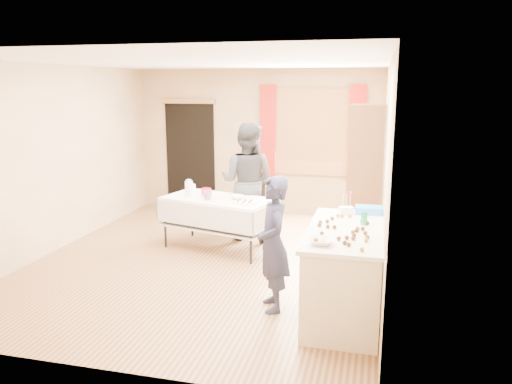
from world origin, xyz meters
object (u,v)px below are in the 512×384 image
(chair, at_px, (253,213))
(girl, at_px, (273,244))
(counter, at_px, (345,272))
(woman, at_px, (247,182))
(party_table, at_px, (219,219))
(cabinet, at_px, (365,176))

(chair, xyz_separation_m, girl, (0.92, -2.83, 0.44))
(counter, distance_m, woman, 2.83)
(counter, bearing_deg, party_table, 138.48)
(party_table, height_order, woman, woman)
(cabinet, xyz_separation_m, girl, (-0.84, -2.52, -0.31))
(counter, relative_size, girl, 1.13)
(cabinet, relative_size, counter, 1.27)
(chair, relative_size, girl, 0.65)
(party_table, relative_size, girl, 1.22)
(party_table, distance_m, girl, 2.11)
(counter, distance_m, party_table, 2.54)
(girl, xyz_separation_m, woman, (-0.89, 2.33, 0.17))
(party_table, distance_m, woman, 0.78)
(chair, bearing_deg, cabinet, -23.23)
(party_table, distance_m, chair, 1.12)
(counter, relative_size, party_table, 0.93)
(cabinet, xyz_separation_m, woman, (-1.73, -0.19, -0.14))
(counter, xyz_separation_m, party_table, (-1.90, 1.68, -0.01))
(chair, height_order, woman, woman)
(girl, distance_m, woman, 2.50)
(cabinet, relative_size, girl, 1.44)
(cabinet, distance_m, counter, 2.52)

